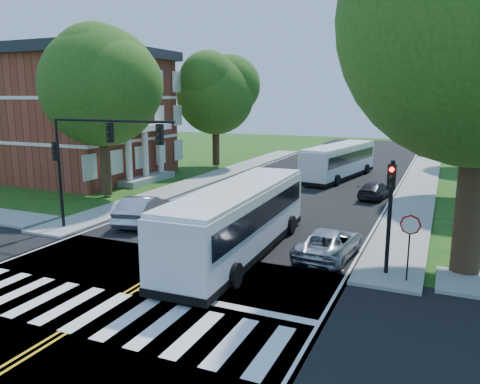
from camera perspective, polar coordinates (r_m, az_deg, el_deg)
The scene contains 23 objects.
ground at distance 16.71m, azimuth -15.84°, elevation -13.20°, with size 140.00×140.00×0.00m, color #194711.
road at distance 31.91m, azimuth 5.08°, elevation -0.93°, with size 14.00×96.00×0.01m, color black.
cross_road at distance 16.71m, azimuth -15.85°, elevation -13.18°, with size 60.00×12.00×0.01m, color black.
center_line at distance 35.65m, azimuth 7.15°, elevation 0.36°, with size 0.36×70.00×0.01m, color gold.
edge_line_w at distance 38.11m, azimuth -2.68°, elevation 1.16°, with size 0.12×70.00×0.01m, color silver.
edge_line_e at distance 34.38m, azimuth 18.07°, elevation -0.54°, with size 0.12×70.00×0.01m, color silver.
crosswalk at distance 16.36m, azimuth -16.99°, elevation -13.76°, with size 12.60×3.00×0.01m, color silver.
stop_bar at distance 16.16m, azimuth -2.17°, elevation -13.56°, with size 6.60×0.40×0.01m, color silver.
sidewalk_nw at distance 41.40m, azimuth -2.69°, elevation 2.08°, with size 2.60×40.00×0.15m, color gray.
sidewalk_ne at distance 37.20m, azimuth 20.85°, elevation 0.25°, with size 2.60×40.00×0.15m, color gray.
tree_west_near at distance 33.36m, azimuth -16.60°, elevation 12.20°, with size 8.00×8.00×11.40m.
tree_west_far at distance 46.52m, azimuth -3.01°, elevation 11.68°, with size 7.60×7.60×10.67m.
tree_east_mid at distance 35.59m, azimuth 26.93°, elevation 11.92°, with size 8.40×8.40×11.93m.
tree_east_far at distance 51.60m, azimuth 27.12°, elevation 10.29°, with size 7.20×7.20×10.34m.
brick_building at distance 44.88m, azimuth -21.78°, elevation 8.88°, with size 20.00×13.00×10.80m.
signal_nw at distance 24.06m, azimuth -17.50°, elevation 5.07°, with size 7.15×0.46×5.66m.
signal_ne at distance 18.48m, azimuth 17.84°, elevation -1.22°, with size 0.30×0.46×4.40m.
stop_sign at distance 18.20m, azimuth 20.01°, elevation -4.59°, with size 0.76×0.08×2.53m.
bus_lead at distance 20.55m, azimuth -0.12°, elevation -3.26°, with size 3.13×11.84×3.04m.
bus_follow at distance 40.75m, azimuth 12.00°, elevation 3.75°, with size 4.27×11.33×2.87m.
hatchback at distance 26.36m, azimuth -11.80°, elevation -2.07°, with size 1.62×4.66×1.53m, color #ACAEB3.
suv at distance 20.76m, azimuth 10.83°, elevation -6.11°, with size 2.11×4.57×1.27m, color #AFB1B6.
dark_sedan at distance 33.40m, azimuth 16.15°, elevation 0.23°, with size 1.60×3.93×1.14m, color black.
Camera 1 is at (9.95, -11.54, 6.87)m, focal length 35.00 mm.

